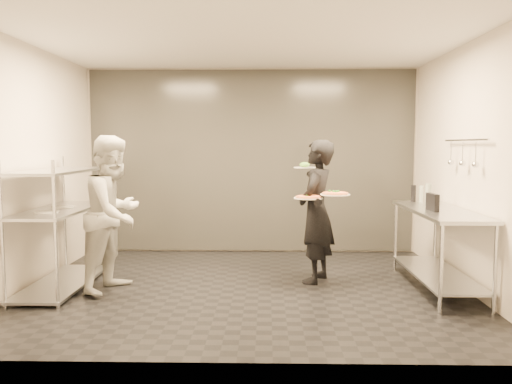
{
  "coord_description": "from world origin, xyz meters",
  "views": [
    {
      "loc": [
        0.23,
        -5.63,
        1.64
      ],
      "look_at": [
        0.1,
        0.14,
        1.1
      ],
      "focal_mm": 35.0,
      "sensor_mm": 36.0,
      "label": 1
    }
  ],
  "objects_px": {
    "pass_rack": "(60,221)",
    "chef": "(114,213)",
    "pizza_plate_far": "(335,194)",
    "pizza_plate_near": "(308,197)",
    "pos_monitor": "(432,202)",
    "salad_plate": "(305,166)",
    "bottle_clear": "(421,193)",
    "bottle_dark": "(413,193)",
    "prep_counter": "(438,235)",
    "bottle_green": "(428,195)",
    "waiter": "(316,211)"
  },
  "relations": [
    {
      "from": "pass_rack",
      "to": "chef",
      "type": "bearing_deg",
      "value": -7.53
    },
    {
      "from": "pass_rack",
      "to": "pizza_plate_far",
      "type": "xyz_separation_m",
      "value": [
        3.16,
        0.04,
        0.32
      ]
    },
    {
      "from": "pizza_plate_near",
      "to": "pos_monitor",
      "type": "height_order",
      "value": "pos_monitor"
    },
    {
      "from": "pizza_plate_near",
      "to": "salad_plate",
      "type": "height_order",
      "value": "salad_plate"
    },
    {
      "from": "bottle_clear",
      "to": "bottle_dark",
      "type": "relative_size",
      "value": 0.97
    },
    {
      "from": "prep_counter",
      "to": "bottle_green",
      "type": "distance_m",
      "value": 0.53
    },
    {
      "from": "salad_plate",
      "to": "pos_monitor",
      "type": "height_order",
      "value": "salad_plate"
    },
    {
      "from": "pizza_plate_near",
      "to": "pizza_plate_far",
      "type": "distance_m",
      "value": 0.31
    },
    {
      "from": "pass_rack",
      "to": "salad_plate",
      "type": "bearing_deg",
      "value": 11.83
    },
    {
      "from": "waiter",
      "to": "pos_monitor",
      "type": "xyz_separation_m",
      "value": [
        1.24,
        -0.42,
        0.16
      ]
    },
    {
      "from": "salad_plate",
      "to": "bottle_clear",
      "type": "relative_size",
      "value": 1.33
    },
    {
      "from": "bottle_dark",
      "to": "prep_counter",
      "type": "bearing_deg",
      "value": -85.66
    },
    {
      "from": "waiter",
      "to": "bottle_green",
      "type": "distance_m",
      "value": 1.35
    },
    {
      "from": "salad_plate",
      "to": "bottle_green",
      "type": "height_order",
      "value": "salad_plate"
    },
    {
      "from": "salad_plate",
      "to": "bottle_dark",
      "type": "xyz_separation_m",
      "value": [
        1.42,
        0.21,
        -0.36
      ]
    },
    {
      "from": "prep_counter",
      "to": "waiter",
      "type": "height_order",
      "value": "waiter"
    },
    {
      "from": "bottle_clear",
      "to": "pass_rack",
      "type": "bearing_deg",
      "value": -169.6
    },
    {
      "from": "bottle_green",
      "to": "salad_plate",
      "type": "bearing_deg",
      "value": 169.12
    },
    {
      "from": "pass_rack",
      "to": "bottle_clear",
      "type": "bearing_deg",
      "value": 10.4
    },
    {
      "from": "salad_plate",
      "to": "pos_monitor",
      "type": "bearing_deg",
      "value": -27.78
    },
    {
      "from": "prep_counter",
      "to": "waiter",
      "type": "xyz_separation_m",
      "value": [
        -1.36,
        0.3,
        0.23
      ]
    },
    {
      "from": "chef",
      "to": "bottle_clear",
      "type": "bearing_deg",
      "value": -58.46
    },
    {
      "from": "waiter",
      "to": "bottle_dark",
      "type": "bearing_deg",
      "value": 134.27
    },
    {
      "from": "pos_monitor",
      "to": "pizza_plate_near",
      "type": "bearing_deg",
      "value": 168.21
    },
    {
      "from": "waiter",
      "to": "pizza_plate_far",
      "type": "bearing_deg",
      "value": 58.28
    },
    {
      "from": "chef",
      "to": "pizza_plate_far",
      "type": "distance_m",
      "value": 2.51
    },
    {
      "from": "pass_rack",
      "to": "prep_counter",
      "type": "xyz_separation_m",
      "value": [
        4.33,
        0.0,
        -0.14
      ]
    },
    {
      "from": "waiter",
      "to": "chef",
      "type": "height_order",
      "value": "chef"
    },
    {
      "from": "chef",
      "to": "prep_counter",
      "type": "bearing_deg",
      "value": -70.53
    },
    {
      "from": "pos_monitor",
      "to": "bottle_green",
      "type": "relative_size",
      "value": 0.99
    },
    {
      "from": "salad_plate",
      "to": "chef",
      "type": "bearing_deg",
      "value": -162.7
    },
    {
      "from": "salad_plate",
      "to": "bottle_green",
      "type": "xyz_separation_m",
      "value": [
        1.45,
        -0.28,
        -0.33
      ]
    },
    {
      "from": "pass_rack",
      "to": "salad_plate",
      "type": "relative_size",
      "value": 5.82
    },
    {
      "from": "waiter",
      "to": "bottle_green",
      "type": "height_order",
      "value": "waiter"
    },
    {
      "from": "pizza_plate_near",
      "to": "pos_monitor",
      "type": "bearing_deg",
      "value": -8.41
    },
    {
      "from": "salad_plate",
      "to": "bottle_dark",
      "type": "bearing_deg",
      "value": 8.25
    },
    {
      "from": "pizza_plate_near",
      "to": "prep_counter",
      "type": "bearing_deg",
      "value": -3.03
    },
    {
      "from": "waiter",
      "to": "salad_plate",
      "type": "distance_m",
      "value": 0.62
    },
    {
      "from": "prep_counter",
      "to": "waiter",
      "type": "distance_m",
      "value": 1.41
    },
    {
      "from": "pizza_plate_near",
      "to": "bottle_dark",
      "type": "height_order",
      "value": "bottle_dark"
    },
    {
      "from": "pos_monitor",
      "to": "bottle_green",
      "type": "height_order",
      "value": "bottle_green"
    },
    {
      "from": "bottle_clear",
      "to": "pos_monitor",
      "type": "bearing_deg",
      "value": -99.92
    },
    {
      "from": "pos_monitor",
      "to": "bottle_dark",
      "type": "bearing_deg",
      "value": 82.94
    },
    {
      "from": "prep_counter",
      "to": "pizza_plate_near",
      "type": "xyz_separation_m",
      "value": [
        -1.47,
        0.08,
        0.42
      ]
    },
    {
      "from": "waiter",
      "to": "bottle_clear",
      "type": "xyz_separation_m",
      "value": [
        1.4,
        0.5,
        0.17
      ]
    },
    {
      "from": "pizza_plate_far",
      "to": "bottle_clear",
      "type": "distance_m",
      "value": 1.44
    },
    {
      "from": "bottle_green",
      "to": "bottle_dark",
      "type": "height_order",
      "value": "bottle_green"
    },
    {
      "from": "prep_counter",
      "to": "bottle_dark",
      "type": "bearing_deg",
      "value": 94.34
    },
    {
      "from": "waiter",
      "to": "salad_plate",
      "type": "xyz_separation_m",
      "value": [
        -0.12,
        0.3,
        0.53
      ]
    },
    {
      "from": "pass_rack",
      "to": "bottle_clear",
      "type": "relative_size",
      "value": 7.77
    }
  ]
}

